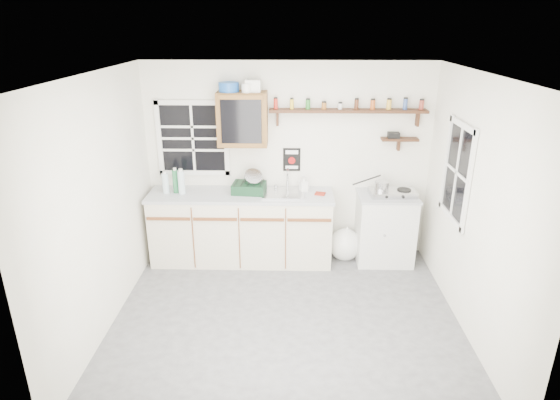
{
  "coord_description": "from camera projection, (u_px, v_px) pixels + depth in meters",
  "views": [
    {
      "loc": [
        0.04,
        -4.17,
        2.93
      ],
      "look_at": [
        -0.08,
        0.55,
        1.12
      ],
      "focal_mm": 30.0,
      "sensor_mm": 36.0,
      "label": 1
    }
  ],
  "objects": [
    {
      "name": "water_bottles",
      "position": [
        175.0,
        182.0,
        5.8
      ],
      "size": [
        0.29,
        0.12,
        0.32
      ],
      "color": "silver",
      "rests_on": "main_cabinet"
    },
    {
      "name": "main_cabinet",
      "position": [
        242.0,
        227.0,
        6.0
      ],
      "size": [
        2.31,
        0.63,
        0.92
      ],
      "color": "beige",
      "rests_on": "floor"
    },
    {
      "name": "trash_bag",
      "position": [
        345.0,
        244.0,
        6.11
      ],
      "size": [
        0.42,
        0.38,
        0.48
      ],
      "color": "white",
      "rests_on": "floor"
    },
    {
      "name": "upper_cabinet_clutter",
      "position": [
        239.0,
        87.0,
        5.51
      ],
      "size": [
        0.5,
        0.24,
        0.14
      ],
      "color": "#194EA3",
      "rests_on": "upper_cabinet"
    },
    {
      "name": "secondary_shelf",
      "position": [
        398.0,
        139.0,
        5.77
      ],
      "size": [
        0.45,
        0.16,
        0.24
      ],
      "color": "#321A0D",
      "rests_on": "wall_back"
    },
    {
      "name": "spice_shelf",
      "position": [
        349.0,
        110.0,
        5.64
      ],
      "size": [
        1.91,
        0.18,
        0.35
      ],
      "color": "#321A0D",
      "rests_on": "wall_back"
    },
    {
      "name": "hotplate",
      "position": [
        392.0,
        192.0,
        5.79
      ],
      "size": [
        0.58,
        0.33,
        0.08
      ],
      "rotation": [
        0.0,
        0.0,
        0.05
      ],
      "color": "#B0AFB4",
      "rests_on": "right_cabinet"
    },
    {
      "name": "right_cabinet",
      "position": [
        385.0,
        228.0,
        5.98
      ],
      "size": [
        0.73,
        0.57,
        0.91
      ],
      "color": "silver",
      "rests_on": "floor"
    },
    {
      "name": "soap_bottle",
      "position": [
        303.0,
        184.0,
        5.85
      ],
      "size": [
        0.13,
        0.13,
        0.21
      ],
      "primitive_type": "imported",
      "rotation": [
        0.0,
        0.0,
        0.43
      ],
      "color": "white",
      "rests_on": "main_cabinet"
    },
    {
      "name": "upper_cabinet",
      "position": [
        243.0,
        119.0,
        5.64
      ],
      "size": [
        0.6,
        0.32,
        0.65
      ],
      "color": "brown",
      "rests_on": "wall_back"
    },
    {
      "name": "saucepan",
      "position": [
        381.0,
        186.0,
        5.76
      ],
      "size": [
        0.43,
        0.23,
        0.18
      ],
      "rotation": [
        0.0,
        0.0,
        -0.26
      ],
      "color": "#B0AFB4",
      "rests_on": "hotplate"
    },
    {
      "name": "window_right",
      "position": [
        457.0,
        172.0,
        4.89
      ],
      "size": [
        0.03,
        0.78,
        1.08
      ],
      "color": "black",
      "rests_on": "wall_back"
    },
    {
      "name": "room",
      "position": [
        286.0,
        208.0,
        4.49
      ],
      "size": [
        3.64,
        3.24,
        2.54
      ],
      "color": "#4B4A4D",
      "rests_on": "ground"
    },
    {
      "name": "sink",
      "position": [
        284.0,
        193.0,
        5.82
      ],
      "size": [
        0.52,
        0.44,
        0.29
      ],
      "color": "#B0AFB4",
      "rests_on": "main_cabinet"
    },
    {
      "name": "rag",
      "position": [
        320.0,
        194.0,
        5.8
      ],
      "size": [
        0.15,
        0.13,
        0.02
      ],
      "primitive_type": "cube",
      "rotation": [
        0.0,
        0.0,
        -0.26
      ],
      "color": "maroon",
      "rests_on": "main_cabinet"
    },
    {
      "name": "warning_sign",
      "position": [
        292.0,
        160.0,
        5.96
      ],
      "size": [
        0.22,
        0.02,
        0.3
      ],
      "color": "black",
      "rests_on": "wall_back"
    },
    {
      "name": "window_back",
      "position": [
        193.0,
        138.0,
        5.89
      ],
      "size": [
        0.93,
        0.03,
        0.98
      ],
      "color": "black",
      "rests_on": "wall_back"
    },
    {
      "name": "dish_rack",
      "position": [
        250.0,
        185.0,
        5.84
      ],
      "size": [
        0.43,
        0.34,
        0.3
      ],
      "rotation": [
        0.0,
        0.0,
        -0.1
      ],
      "color": "#10311B",
      "rests_on": "main_cabinet"
    }
  ]
}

